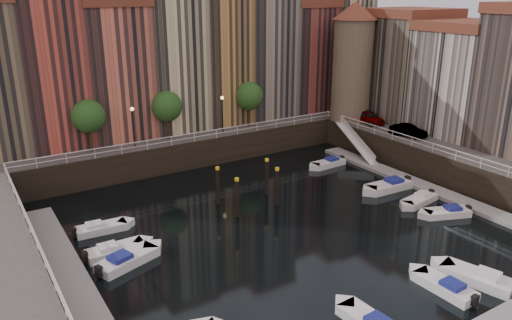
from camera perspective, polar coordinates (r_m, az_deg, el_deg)
ground at (r=40.62m, az=2.95°, el=-7.55°), size 200.00×200.00×0.00m
quay_far at (r=61.78m, az=-10.94°, el=3.02°), size 80.00×20.00×3.00m
quay_right at (r=58.68m, az=27.26°, el=0.35°), size 20.00×36.00×3.00m
dock_left at (r=34.17m, az=-19.62°, el=-13.95°), size 2.00×28.00×0.35m
dock_right at (r=50.28m, az=18.99°, el=-3.02°), size 2.00×28.00×0.35m
mountains at (r=141.88m, az=-23.39°, el=13.35°), size 145.00×100.00×18.00m
far_terrace at (r=58.91m, az=-7.55°, el=11.83°), size 48.70×10.30×17.50m
right_terrace at (r=58.74m, az=22.86°, el=9.13°), size 9.30×24.30×14.00m
corner_tower at (r=60.79m, az=10.96°, el=11.14°), size 5.20×5.20×13.80m
promenade_trees at (r=53.03m, az=-9.51°, el=6.15°), size 21.20×3.20×5.20m
street_lamps at (r=52.41m, az=-8.70°, el=5.26°), size 10.36×0.36×4.18m
railings at (r=42.91m, az=-0.69°, el=-0.54°), size 36.08×34.04×0.52m
gangway at (r=57.35m, az=11.34°, el=2.18°), size 2.78×8.32×3.73m
mooring_pilings at (r=43.81m, az=-0.69°, el=-3.11°), size 5.24×3.57×3.78m
boat_left_2 at (r=36.28m, az=-14.61°, el=-11.02°), size 4.79×3.06×1.08m
boat_left_3 at (r=37.75m, az=-15.88°, el=-9.93°), size 4.37×1.63×1.00m
boat_left_4 at (r=41.37m, az=-17.40°, el=-7.46°), size 4.14×1.73×0.94m
boat_right_1 at (r=45.15m, az=21.06°, el=-5.61°), size 4.14×2.75×0.94m
boat_right_2 at (r=46.94m, az=18.21°, el=-4.33°), size 4.19×2.08×0.94m
boat_right_3 at (r=49.14m, az=15.02°, el=-2.87°), size 4.97×2.01×1.13m
boat_right_4 at (r=54.38m, az=8.33°, el=-0.34°), size 4.15×1.68×0.95m
boat_near_2 at (r=34.56m, az=20.87°, el=-13.40°), size 1.67×4.31×0.99m
boat_near_3 at (r=36.22m, az=24.11°, el=-12.21°), size 2.88×4.93×1.10m
car_a at (r=60.34m, az=12.69°, el=4.74°), size 2.10×4.58×1.52m
car_b at (r=55.89m, az=16.99°, el=3.13°), size 2.40×4.19×1.31m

